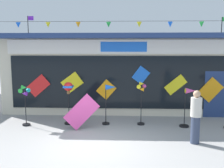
{
  "coord_description": "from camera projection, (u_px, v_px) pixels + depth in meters",
  "views": [
    {
      "loc": [
        0.87,
        -7.39,
        2.94
      ],
      "look_at": [
        0.45,
        3.29,
        1.45
      ],
      "focal_mm": 40.51,
      "sensor_mm": 36.0,
      "label": 1
    }
  ],
  "objects": [
    {
      "name": "ground_plane",
      "position": [
        93.0,
        145.0,
        7.75
      ],
      "size": [
        80.0,
        80.0,
        0.0
      ],
      "primitive_type": "plane",
      "color": "#9E9B99"
    },
    {
      "name": "kite_shop_building",
      "position": [
        123.0,
        70.0,
        13.84
      ],
      "size": [
        11.31,
        6.67,
        4.71
      ],
      "color": "beige",
      "rests_on": "ground_plane"
    },
    {
      "name": "wind_spinner_far_left",
      "position": [
        25.0,
        98.0,
        9.61
      ],
      "size": [
        0.41,
        0.29,
        1.58
      ],
      "color": "black",
      "rests_on": "ground_plane"
    },
    {
      "name": "wind_spinner_left",
      "position": [
        68.0,
        92.0,
        9.81
      ],
      "size": [
        0.36,
        0.36,
        1.67
      ],
      "color": "black",
      "rests_on": "ground_plane"
    },
    {
      "name": "wind_spinner_center_left",
      "position": [
        109.0,
        96.0,
        9.76
      ],
      "size": [
        0.56,
        0.31,
        1.58
      ],
      "color": "black",
      "rests_on": "ground_plane"
    },
    {
      "name": "wind_spinner_center_right",
      "position": [
        141.0,
        95.0,
        9.7
      ],
      "size": [
        0.38,
        0.28,
        1.71
      ],
      "color": "black",
      "rests_on": "ground_plane"
    },
    {
      "name": "wind_spinner_right",
      "position": [
        188.0,
        102.0,
        9.47
      ],
      "size": [
        0.56,
        0.36,
        1.5
      ],
      "color": "black",
      "rests_on": "ground_plane"
    },
    {
      "name": "person_mid_plaza",
      "position": [
        196.0,
        117.0,
        7.82
      ],
      "size": [
        0.34,
        0.34,
        1.68
      ],
      "rotation": [
        0.0,
        0.0,
        4.53
      ],
      "color": "#333D56",
      "rests_on": "ground_plane"
    },
    {
      "name": "display_kite_on_ground",
      "position": [
        82.0,
        112.0,
        9.17
      ],
      "size": [
        1.34,
        0.23,
        1.34
      ],
      "primitive_type": "cube",
      "rotation": [
        -0.17,
        0.79,
        0.0
      ],
      "color": "#EA4CA3",
      "rests_on": "ground_plane"
    }
  ]
}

